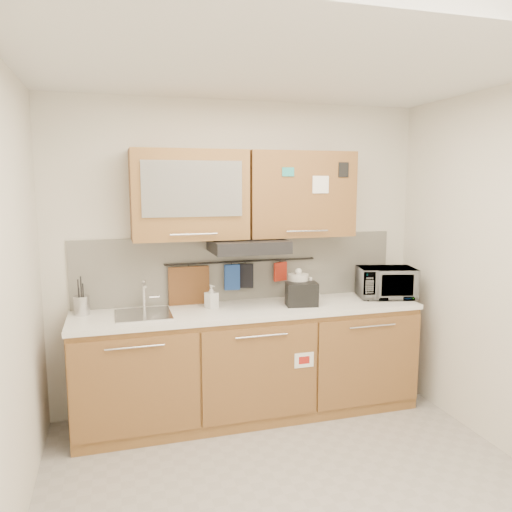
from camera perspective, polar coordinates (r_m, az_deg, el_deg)
floor at (r=3.41m, az=5.34°, el=-26.02°), size 3.20×3.20×0.00m
ceiling at (r=2.90m, az=6.10°, el=21.79°), size 3.20×3.20×0.00m
wall_back at (r=4.29m, az=-1.79°, el=-0.00°), size 3.20×0.00×3.20m
base_cabinet at (r=4.23m, az=-0.67°, el=-12.68°), size 2.80×0.64×0.88m
countertop at (r=4.08m, az=-0.67°, el=-6.19°), size 2.82×0.62×0.04m
backsplash at (r=4.29m, az=-1.74°, el=-1.35°), size 2.80×0.02×0.56m
upper_cabinets at (r=4.07m, az=-1.26°, el=7.04°), size 1.82×0.37×0.70m
range_hood at (r=4.03m, az=-0.91°, el=1.18°), size 0.60×0.46×0.10m
sink at (r=3.95m, az=-12.76°, el=-6.50°), size 0.42×0.40×0.26m
utensil_rail at (r=4.25m, az=-1.62°, el=-0.63°), size 1.30×0.02×0.02m
utensil_crock at (r=4.07m, az=-19.29°, el=-5.30°), size 0.15×0.15×0.30m
kettle at (r=4.22m, az=4.86°, el=-3.77°), size 0.21×0.19×0.30m
toaster at (r=4.13m, az=5.25°, el=-4.34°), size 0.28×0.19×0.19m
microwave at (r=4.55m, az=14.65°, el=-2.96°), size 0.54×0.43×0.27m
soap_bottle at (r=4.06m, az=-5.11°, el=-4.63°), size 0.11×0.12×0.19m
cutting_board at (r=4.19m, az=-7.65°, el=-4.03°), size 0.34×0.03×0.42m
oven_mitt at (r=4.23m, az=-2.75°, el=-2.43°), size 0.13×0.04×0.22m
dark_pouch at (r=4.26m, az=-1.19°, el=-2.29°), size 0.14×0.08×0.21m
pot_holder at (r=4.35m, az=2.80°, el=-1.79°), size 0.13×0.07×0.16m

